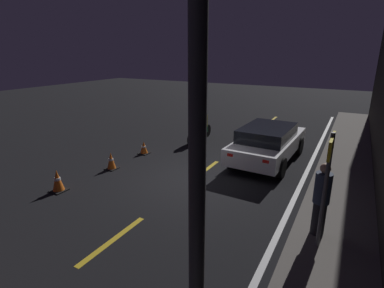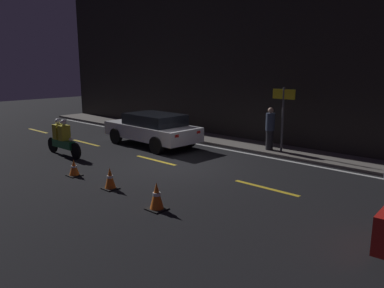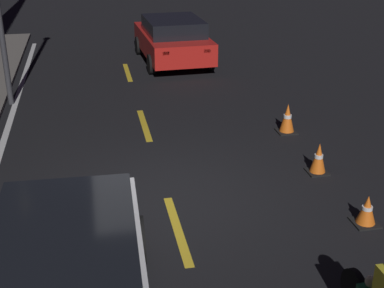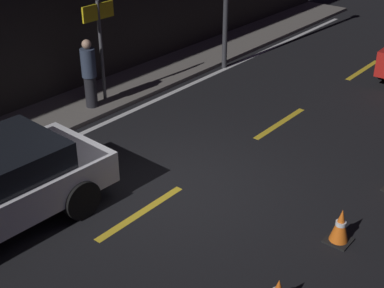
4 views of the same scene
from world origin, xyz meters
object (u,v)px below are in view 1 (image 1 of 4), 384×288
at_px(sedan_white, 268,142).
at_px(traffic_cone_near, 144,148).
at_px(motorcycle, 200,127).
at_px(pedestrian, 321,199).
at_px(traffic_cone_far, 58,181).
at_px(traffic_cone_mid, 111,161).
at_px(shop_sign, 328,169).
at_px(street_lamp, 197,145).

relative_size(sedan_white, traffic_cone_near, 8.77).
xyz_separation_m(motorcycle, pedestrian, (5.40, 5.64, 0.29)).
height_order(sedan_white, traffic_cone_near, sedan_white).
distance_m(motorcycle, traffic_cone_far, 6.71).
distance_m(sedan_white, traffic_cone_mid, 5.64).
height_order(traffic_cone_near, shop_sign, shop_sign).
xyz_separation_m(sedan_white, traffic_cone_mid, (3.36, -4.51, -0.45)).
bearing_deg(traffic_cone_far, motorcycle, 169.11).
height_order(traffic_cone_mid, shop_sign, shop_sign).
height_order(traffic_cone_near, pedestrian, pedestrian).
bearing_deg(pedestrian, traffic_cone_mid, -97.20).
distance_m(shop_sign, street_lamp, 4.23).
relative_size(traffic_cone_near, traffic_cone_far, 0.76).
bearing_deg(traffic_cone_near, sedan_white, 108.61).
distance_m(motorcycle, street_lamp, 11.28).
relative_size(traffic_cone_near, street_lamp, 0.09).
bearing_deg(pedestrian, traffic_cone_near, -111.71).
bearing_deg(traffic_cone_far, shop_sign, 95.77).
height_order(sedan_white, street_lamp, street_lamp).
bearing_deg(traffic_cone_mid, motorcycle, 166.17).
relative_size(traffic_cone_far, street_lamp, 0.11).
bearing_deg(shop_sign, sedan_white, -153.69).
relative_size(sedan_white, pedestrian, 2.69).
distance_m(pedestrian, shop_sign, 0.99).
distance_m(traffic_cone_mid, shop_sign, 7.12).
xyz_separation_m(shop_sign, street_lamp, (3.90, -0.73, 1.45)).
relative_size(motorcycle, traffic_cone_mid, 3.70).
bearing_deg(traffic_cone_near, traffic_cone_mid, 0.27).
distance_m(traffic_cone_far, street_lamp, 7.60).
bearing_deg(shop_sign, traffic_cone_near, -114.89).
height_order(traffic_cone_mid, pedestrian, pedestrian).
height_order(traffic_cone_mid, traffic_cone_far, traffic_cone_far).
xyz_separation_m(motorcycle, traffic_cone_mid, (4.55, -1.12, -0.35)).
distance_m(traffic_cone_far, pedestrian, 7.03).
bearing_deg(motorcycle, traffic_cone_near, -23.44).
bearing_deg(motorcycle, pedestrian, 45.41).
bearing_deg(street_lamp, pedestrian, 171.40).
height_order(sedan_white, pedestrian, pedestrian).
distance_m(motorcycle, traffic_cone_near, 2.96).
relative_size(traffic_cone_far, pedestrian, 0.40).
bearing_deg(street_lamp, traffic_cone_far, -117.12).
bearing_deg(traffic_cone_far, street_lamp, 62.88).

